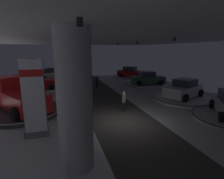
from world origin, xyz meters
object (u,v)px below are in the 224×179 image
object	(u,v)px
display_car_far_right	(148,79)
display_car_deep_right	(131,72)
display_car_deep_left	(48,74)
display_platform_deep_left	(49,80)
pickup_truck_mid_left	(19,96)
column_left	(75,101)
display_platform_far_right	(147,85)
display_platform_mid_right	(183,99)
display_platform_mid_left	(22,111)
display_car_mid_right	(184,89)
brand_sign_pylon	(34,98)
display_car_far_left	(35,83)
display_platform_deep_right	(131,78)
display_platform_far_left	(36,91)
visitor_walking_near	(97,81)
visitor_walking_far	(124,100)

from	to	relation	value
display_car_far_right	display_car_deep_right	size ratio (longest dim) A/B	1.02
display_car_deep_left	display_platform_deep_left	bearing A→B (deg)	40.11
pickup_truck_mid_left	display_platform_deep_left	bearing A→B (deg)	83.83
column_left	display_car_deep_right	world-z (taller)	column_left
display_platform_far_right	display_platform_mid_right	bearing A→B (deg)	-90.31
display_platform_mid_left	display_car_mid_right	bearing A→B (deg)	-1.08
display_car_far_right	display_car_deep_left	size ratio (longest dim) A/B	1.01
display_car_deep_left	display_platform_mid_right	xyz separation A→B (m)	(12.56, -14.32, -0.95)
brand_sign_pylon	display_platform_far_right	world-z (taller)	brand_sign_pylon
display_car_far_left	display_platform_far_right	bearing A→B (deg)	0.48
display_car_mid_right	display_platform_deep_right	bearing A→B (deg)	89.03
display_car_deep_left	display_platform_deep_right	world-z (taller)	display_car_deep_left
brand_sign_pylon	display_car_far_right	world-z (taller)	brand_sign_pylon
display_platform_mid_right	display_platform_deep_right	world-z (taller)	same
display_car_deep_right	display_car_far_left	xyz separation A→B (m)	(-13.85, -6.46, 0.07)
display_platform_mid_right	display_car_far_left	xyz separation A→B (m)	(-13.61, 7.11, 0.97)
display_car_mid_right	column_left	bearing A→B (deg)	-145.85
pickup_truck_mid_left	display_platform_far_left	bearing A→B (deg)	86.13
display_car_deep_right	visitor_walking_near	size ratio (longest dim) A/B	2.73
display_car_mid_right	visitor_walking_near	bearing A→B (deg)	129.34
visitor_walking_near	display_platform_far_right	bearing A→B (deg)	-6.99
brand_sign_pylon	display_car_deep_right	bearing A→B (deg)	53.98
display_platform_mid_right	display_platform_mid_left	bearing A→B (deg)	178.86
display_car_far_right	pickup_truck_mid_left	world-z (taller)	pickup_truck_mid_left
display_platform_far_right	display_platform_far_left	distance (m)	13.62
visitor_walking_near	pickup_truck_mid_left	bearing A→B (deg)	-134.98
display_platform_far_right	display_car_far_left	xyz separation A→B (m)	(-13.65, -0.11, 1.01)
display_car_far_right	display_platform_deep_right	world-z (taller)	display_car_far_right
visitor_walking_near	visitor_walking_far	distance (m)	9.42
display_car_deep_right	visitor_walking_near	xyz separation A→B (m)	(-6.78, -5.54, -0.16)
display_car_deep_left	display_platform_far_left	bearing A→B (deg)	-98.08
display_platform_deep_left	pickup_truck_mid_left	distance (m)	13.91
brand_sign_pylon	display_car_mid_right	xyz separation A→B (m)	(12.46, 3.86, -1.10)
display_car_far_right	display_car_far_left	distance (m)	13.62
display_platform_mid_right	display_car_far_left	world-z (taller)	display_car_far_left
column_left	pickup_truck_mid_left	bearing A→B (deg)	113.97
visitor_walking_near	display_platform_far_left	bearing A→B (deg)	-172.61
pickup_truck_mid_left	display_car_far_left	distance (m)	6.58
display_platform_deep_left	display_platform_far_left	bearing A→B (deg)	-98.24
display_platform_deep_right	visitor_walking_near	world-z (taller)	visitor_walking_near
column_left	display_platform_deep_left	world-z (taller)	column_left
display_car_mid_right	display_car_deep_left	bearing A→B (deg)	131.35
pickup_truck_mid_left	display_car_far_right	bearing A→B (deg)	25.46
display_platform_deep_left	display_car_deep_right	bearing A→B (deg)	-3.44
display_platform_far_right	display_car_far_left	world-z (taller)	display_car_far_left
brand_sign_pylon	display_platform_mid_right	xyz separation A→B (m)	(12.43, 3.84, -2.00)
display_platform_far_left	pickup_truck_mid_left	bearing A→B (deg)	-93.87
brand_sign_pylon	display_car_deep_left	xyz separation A→B (m)	(-0.13, 18.16, -1.05)
display_car_far_right	display_platform_deep_right	distance (m)	6.38
display_car_far_right	display_platform_deep_left	xyz separation A→B (m)	(-12.55, 7.11, -0.79)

